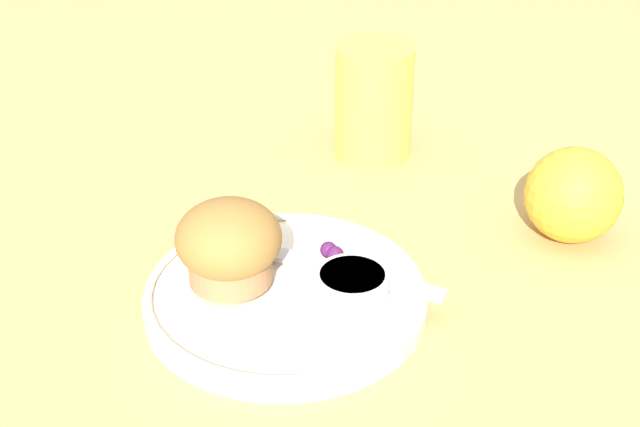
{
  "coord_description": "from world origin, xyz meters",
  "views": [
    {
      "loc": [
        0.43,
        -0.35,
        0.41
      ],
      "look_at": [
        -0.02,
        0.02,
        0.06
      ],
      "focal_mm": 50.0,
      "sensor_mm": 36.0,
      "label": 1
    }
  ],
  "objects_px": {
    "muffin": "(229,244)",
    "orange_fruit": "(573,195)",
    "butter_knife": "(334,269)",
    "juice_glass": "(374,101)"
  },
  "relations": [
    {
      "from": "butter_knife",
      "to": "orange_fruit",
      "type": "xyz_separation_m",
      "value": [
        0.06,
        0.2,
        0.02
      ]
    },
    {
      "from": "butter_knife",
      "to": "orange_fruit",
      "type": "height_order",
      "value": "orange_fruit"
    },
    {
      "from": "muffin",
      "to": "orange_fruit",
      "type": "distance_m",
      "value": 0.29
    },
    {
      "from": "juice_glass",
      "to": "muffin",
      "type": "bearing_deg",
      "value": -64.96
    },
    {
      "from": "muffin",
      "to": "juice_glass",
      "type": "height_order",
      "value": "juice_glass"
    },
    {
      "from": "muffin",
      "to": "butter_knife",
      "type": "xyz_separation_m",
      "value": [
        0.04,
        0.07,
        -0.03
      ]
    },
    {
      "from": "muffin",
      "to": "orange_fruit",
      "type": "xyz_separation_m",
      "value": [
        0.1,
        0.27,
        -0.01
      ]
    },
    {
      "from": "butter_knife",
      "to": "juice_glass",
      "type": "distance_m",
      "value": 0.24
    },
    {
      "from": "orange_fruit",
      "to": "butter_knife",
      "type": "bearing_deg",
      "value": -107.26
    },
    {
      "from": "muffin",
      "to": "juice_glass",
      "type": "bearing_deg",
      "value": 115.04
    }
  ]
}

